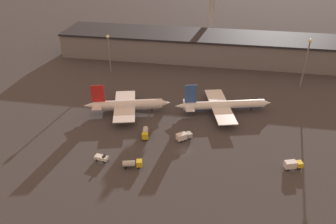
# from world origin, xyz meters

# --- Properties ---
(ground) EXTENTS (600.00, 600.00, 0.00)m
(ground) POSITION_xyz_m (0.00, 0.00, 0.00)
(ground) COLOR #383538
(terminal_building) EXTENTS (180.47, 30.42, 15.48)m
(terminal_building) POSITION_xyz_m (0.00, 98.71, 7.78)
(terminal_building) COLOR slate
(terminal_building) RESTS_ON ground
(airplane_0) EXTENTS (39.40, 30.44, 14.25)m
(airplane_0) POSITION_xyz_m (-29.73, 24.57, 3.80)
(airplane_0) COLOR silver
(airplane_0) RESTS_ON ground
(airplane_1) EXTENTS (44.43, 33.56, 14.32)m
(airplane_1) POSITION_xyz_m (13.48, 32.53, 3.45)
(airplane_1) COLOR white
(airplane_1) RESTS_ON ground
(service_vehicle_0) EXTENTS (3.63, 6.99, 3.17)m
(service_vehicle_0) POSITION_xyz_m (-17.03, 6.70, 1.81)
(service_vehicle_0) COLOR gold
(service_vehicle_0) RESTS_ON ground
(service_vehicle_1) EXTENTS (7.25, 3.77, 2.91)m
(service_vehicle_1) POSITION_xyz_m (-17.17, -12.90, 1.73)
(service_vehicle_1) COLOR gold
(service_vehicle_1) RESTS_ON ground
(service_vehicle_2) EXTENTS (6.95, 4.39, 3.26)m
(service_vehicle_2) POSITION_xyz_m (39.34, -3.74, 1.83)
(service_vehicle_2) COLOR gold
(service_vehicle_2) RESTS_ON ground
(service_vehicle_3) EXTENTS (5.22, 3.08, 2.82)m
(service_vehicle_3) POSITION_xyz_m (-29.40, -11.16, 1.33)
(service_vehicle_3) COLOR white
(service_vehicle_3) RESTS_ON ground
(service_vehicle_4) EXTENTS (6.71, 6.05, 3.17)m
(service_vehicle_4) POSITION_xyz_m (-1.32, 7.15, 1.78)
(service_vehicle_4) COLOR #9EA3A8
(service_vehicle_4) RESTS_ON ground
(lamp_post_0) EXTENTS (1.80, 1.80, 22.56)m
(lamp_post_0) POSITION_xyz_m (-51.43, 65.90, 14.55)
(lamp_post_0) COLOR slate
(lamp_post_0) RESTS_ON ground
(lamp_post_1) EXTENTS (1.80, 1.80, 26.20)m
(lamp_post_1) POSITION_xyz_m (53.53, 65.90, 16.56)
(lamp_post_1) COLOR slate
(lamp_post_1) RESTS_ON ground
(control_tower) EXTENTS (9.00, 9.00, 43.39)m
(control_tower) POSITION_xyz_m (1.33, 134.40, 25.19)
(control_tower) COLOR #99999E
(control_tower) RESTS_ON ground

